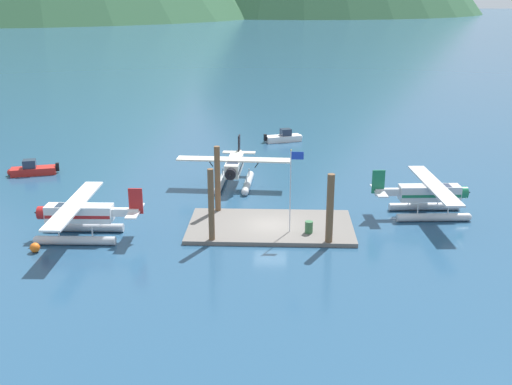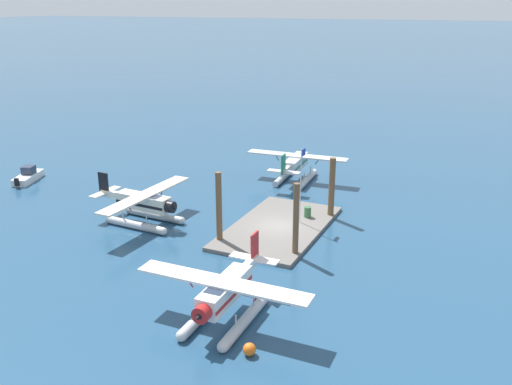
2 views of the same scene
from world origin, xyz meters
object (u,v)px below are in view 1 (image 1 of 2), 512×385
Objects in this scene: mooring_buoy at (35,248)px; boat_red_open_west at (32,170)px; seaplane_cream_bow_left at (234,170)px; seaplane_white_port_aft at (79,218)px; flagpole at (292,181)px; fuel_drum at (309,227)px; boat_white_open_north at (284,137)px; seaplane_silver_stbd_fwd at (429,197)px.

mooring_buoy is 19.95m from boat_red_open_west.
seaplane_white_port_aft is at bearing -128.62° from seaplane_cream_bow_left.
flagpole reaches higher than fuel_drum.
boat_red_open_west is (-20.18, 2.92, -1.09)m from seaplane_cream_bow_left.
boat_white_open_north is at bearing 30.91° from boat_red_open_west.
boat_white_open_north reaches higher than fuel_drum.
fuel_drum is 13.58m from seaplane_cream_bow_left.
mooring_buoy is at bearing -163.85° from seaplane_silver_stbd_fwd.
seaplane_white_port_aft is 2.22× the size of boat_white_open_north.
boat_red_open_west is (-36.31, 10.14, -1.09)m from seaplane_silver_stbd_fwd.
seaplane_cream_bow_left is at bearing -104.84° from boat_white_open_north.
mooring_buoy is 0.07× the size of seaplane_silver_stbd_fwd.
seaplane_silver_stbd_fwd is 1.00× the size of seaplane_white_port_aft.
fuel_drum is 1.28× the size of mooring_buoy.
flagpole reaches higher than mooring_buoy.
fuel_drum is 29.85m from boat_white_open_north.
seaplane_silver_stbd_fwd is at bearing 25.96° from fuel_drum.
flagpole reaches higher than seaplane_cream_bow_left.
seaplane_white_port_aft is (-26.44, -5.69, 0.00)m from seaplane_silver_stbd_fwd.
flagpole is at bearing -157.52° from seaplane_silver_stbd_fwd.
flagpole is 3.67m from fuel_drum.
mooring_buoy is 20.11m from seaplane_cream_bow_left.
flagpole is 15.63m from seaplane_white_port_aft.
boat_white_open_north is (15.03, 30.73, -1.09)m from seaplane_white_port_aft.
fuel_drum is 19.38m from mooring_buoy.
boat_red_open_west reaches higher than mooring_buoy.
boat_white_open_north reaches higher than mooring_buoy.
seaplane_cream_bow_left reaches higher than boat_red_open_west.
mooring_buoy is at bearing -169.33° from fuel_drum.
seaplane_cream_bow_left is at bearing 50.82° from mooring_buoy.
seaplane_silver_stbd_fwd is 2.20× the size of boat_red_open_west.
seaplane_silver_stbd_fwd is (11.06, 4.58, -2.60)m from flagpole.
seaplane_cream_bow_left is at bearing 51.38° from seaplane_white_port_aft.
flagpole is 0.60× the size of seaplane_silver_stbd_fwd.
mooring_buoy is at bearing -131.77° from seaplane_white_port_aft.
boat_white_open_north is at bearing 114.49° from seaplane_silver_stbd_fwd.
seaplane_cream_bow_left is 18.48m from boat_white_open_north.
flagpole is 1.31× the size of boat_red_open_west.
fuel_drum is 30.43m from boat_red_open_west.
boat_white_open_north is at bearing 75.16° from seaplane_cream_bow_left.
fuel_drum is 0.08× the size of seaplane_cream_bow_left.
boat_white_open_north is (24.91, 14.91, 0.00)m from boat_red_open_west.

